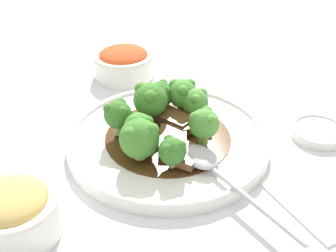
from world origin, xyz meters
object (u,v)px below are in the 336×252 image
object	(u,v)px
beef_strip_1	(139,129)
broccoli_floret_8	(160,94)
serving_spoon	(209,165)
beef_strip_4	(172,118)
broccoli_floret_5	(118,114)
broccoli_floret_6	(139,127)
beef_strip_2	(176,139)
broccoli_floret_7	(182,93)
broccoli_floret_3	(172,151)
beef_strip_3	(189,156)
beef_strip_0	(193,124)
broccoli_floret_4	(150,99)
broccoli_floret_0	(139,138)
broccoli_floret_2	(204,123)
sauce_dish	(319,131)
main_plate	(168,140)
side_bowl_kimchi	(126,62)
side_bowl_appetizer	(12,212)
broccoli_floret_1	(195,101)

from	to	relation	value
beef_strip_1	broccoli_floret_8	world-z (taller)	broccoli_floret_8
broccoli_floret_8	serving_spoon	bearing A→B (deg)	-175.32
beef_strip_4	broccoli_floret_8	world-z (taller)	broccoli_floret_8
broccoli_floret_5	broccoli_floret_6	bearing A→B (deg)	-151.59
beef_strip_2	broccoli_floret_7	world-z (taller)	broccoli_floret_7
broccoli_floret_3	broccoli_floret_7	xyz separation A→B (m)	(0.12, -0.06, 0.01)
beef_strip_1	serving_spoon	xyz separation A→B (m)	(-0.11, -0.06, -0.00)
beef_strip_3	broccoli_floret_8	distance (m)	0.13
beef_strip_0	broccoli_floret_6	distance (m)	0.09
beef_strip_0	beef_strip_2	size ratio (longest dim) A/B	0.63
broccoli_floret_3	broccoli_floret_4	size ratio (longest dim) A/B	0.69
broccoli_floret_0	broccoli_floret_2	distance (m)	0.09
broccoli_floret_7	broccoli_floret_2	bearing A→B (deg)	177.70
beef_strip_4	broccoli_floret_5	world-z (taller)	broccoli_floret_5
beef_strip_2	sauce_dish	xyz separation A→B (m)	(-0.03, -0.21, -0.02)
main_plate	broccoli_floret_5	distance (m)	0.08
beef_strip_2	beef_strip_4	bearing A→B (deg)	-15.06
beef_strip_3	broccoli_floret_7	xyz separation A→B (m)	(0.11, -0.03, 0.03)
broccoli_floret_6	main_plate	bearing A→B (deg)	-79.91
beef_strip_0	broccoli_floret_3	distance (m)	0.09
broccoli_floret_5	side_bowl_kimchi	world-z (taller)	broccoli_floret_5
main_plate	broccoli_floret_7	distance (m)	0.08
main_plate	side_bowl_appetizer	size ratio (longest dim) A/B	2.72
main_plate	broccoli_floret_6	world-z (taller)	broccoli_floret_6
side_bowl_kimchi	broccoli_floret_4	bearing A→B (deg)	175.46
side_bowl_appetizer	broccoli_floret_1	bearing A→B (deg)	-65.23
side_bowl_appetizer	sauce_dish	world-z (taller)	side_bowl_appetizer
broccoli_floret_6	sauce_dish	size ratio (longest dim) A/B	0.60
broccoli_floret_3	broccoli_floret_4	world-z (taller)	broccoli_floret_4
beef_strip_1	broccoli_floret_3	bearing A→B (deg)	-167.61
broccoli_floret_2	broccoli_floret_4	xyz separation A→B (m)	(0.08, 0.05, 0.00)
broccoli_floret_6	broccoli_floret_7	distance (m)	0.10
serving_spoon	sauce_dish	distance (m)	0.20
broccoli_floret_4	broccoli_floret_6	distance (m)	0.06
broccoli_floret_4	broccoli_floret_6	size ratio (longest dim) A/B	1.23
broccoli_floret_0	broccoli_floret_3	bearing A→B (deg)	-133.34
beef_strip_2	broccoli_floret_5	world-z (taller)	broccoli_floret_5
main_plate	sauce_dish	world-z (taller)	main_plate
broccoli_floret_6	broccoli_floret_7	xyz separation A→B (m)	(0.06, -0.09, 0.00)
sauce_dish	main_plate	bearing A→B (deg)	76.65
broccoli_floret_2	side_bowl_appetizer	distance (m)	0.26
broccoli_floret_6	sauce_dish	distance (m)	0.26
beef_strip_4	broccoli_floret_1	bearing A→B (deg)	-83.53
broccoli_floret_3	sauce_dish	xyz separation A→B (m)	(0.01, -0.23, -0.04)
broccoli_floret_0	broccoli_floret_3	world-z (taller)	broccoli_floret_0
main_plate	broccoli_floret_3	world-z (taller)	broccoli_floret_3
broccoli_floret_3	serving_spoon	xyz separation A→B (m)	(-0.02, -0.04, -0.02)
beef_strip_2	broccoli_floret_5	xyz separation A→B (m)	(0.05, 0.07, 0.03)
beef_strip_1	beef_strip_2	bearing A→B (deg)	-132.77
side_bowl_kimchi	sauce_dish	distance (m)	0.35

